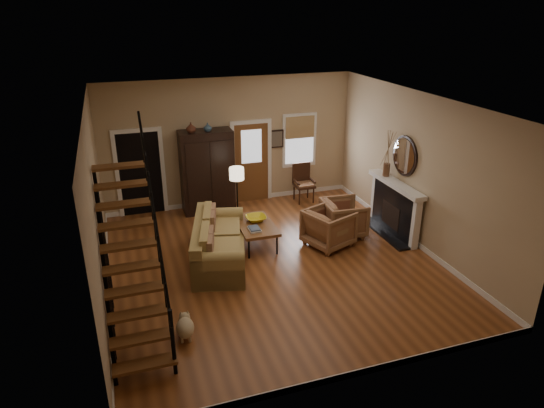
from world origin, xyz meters
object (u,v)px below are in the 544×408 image
object	(u,v)px
armoire	(207,172)
armchair_right	(344,218)
floor_lamp	(237,198)
armchair_left	(329,228)
sofa	(219,243)
coffee_table	(256,234)
side_chair	(304,183)

from	to	relation	value
armoire	armchair_right	xyz separation A→B (m)	(2.65, -2.39, -0.63)
armoire	floor_lamp	size ratio (longest dim) A/B	1.42
armchair_left	floor_lamp	xyz separation A→B (m)	(-1.64, 1.57, 0.32)
sofa	armoire	bearing A→B (deg)	97.46
sofa	armchair_right	size ratio (longest dim) A/B	2.51
armchair_right	floor_lamp	distance (m)	2.51
coffee_table	floor_lamp	xyz separation A→B (m)	(-0.14, 1.03, 0.49)
sofa	armchair_left	bearing A→B (deg)	13.22
floor_lamp	armchair_right	bearing A→B (deg)	-28.66
sofa	coffee_table	xyz separation A→B (m)	(0.92, 0.49, -0.18)
armchair_left	side_chair	xyz separation A→B (m)	(0.45, 2.56, 0.09)
armoire	floor_lamp	world-z (taller)	armoire
floor_lamp	side_chair	size ratio (longest dim) A/B	1.45
armchair_left	coffee_table	bearing A→B (deg)	49.48
side_chair	coffee_table	bearing A→B (deg)	-133.88
armchair_left	floor_lamp	world-z (taller)	floor_lamp
armoire	armchair_right	size ratio (longest dim) A/B	2.27
armoire	sofa	world-z (taller)	armoire
sofa	side_chair	distance (m)	3.82
armchair_left	side_chair	size ratio (longest dim) A/B	0.91
coffee_table	armchair_left	distance (m)	1.60
armchair_left	side_chair	distance (m)	2.61
sofa	floor_lamp	bearing A→B (deg)	77.03
sofa	side_chair	bearing A→B (deg)	55.51
sofa	armchair_left	world-z (taller)	sofa
armchair_right	side_chair	distance (m)	2.19
armchair_left	armchair_right	world-z (taller)	armchair_left
armoire	coffee_table	size ratio (longest dim) A/B	1.60
sofa	armchair_right	bearing A→B (deg)	20.60
coffee_table	armchair_left	size ratio (longest dim) A/B	1.42
armchair_right	armoire	bearing A→B (deg)	52.10
armchair_right	floor_lamp	size ratio (longest dim) A/B	0.63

